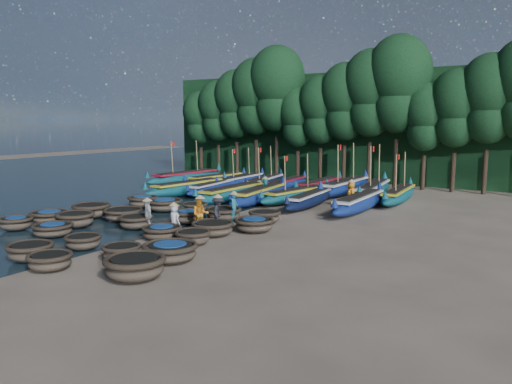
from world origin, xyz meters
The scene contains 61 objects.
ground centered at (0.00, 0.00, 0.00)m, with size 120.00×120.00×0.00m, color gray.
foliage_wall centered at (0.00, 23.50, 5.00)m, with size 40.00×3.00×10.00m, color black.
coracle_2 centered at (-1.13, -9.69, 0.41)m, with size 2.26×2.26×0.72m.
coracle_3 centered at (0.69, -10.08, 0.38)m, with size 1.89×1.89×0.66m.
coracle_4 centered at (4.25, -9.14, 0.48)m, with size 2.25×2.25×0.84m.
coracle_5 centered at (-6.89, -6.69, 0.40)m, with size 2.11×2.11×0.69m.
coracle_6 centered at (-4.04, -6.56, 0.37)m, with size 2.38×2.38×0.65m.
coracle_7 centered at (-0.79, -7.36, 0.37)m, with size 1.80×1.80×0.64m.
coracle_8 centered at (1.95, -7.66, 0.37)m, with size 1.73×1.73×0.65m.
coracle_9 centered at (3.78, -6.77, 0.44)m, with size 2.66×2.66×0.76m.
coracle_10 centered at (-6.97, -4.66, 0.40)m, with size 2.29×2.29×0.69m.
coracle_11 centered at (-4.84, -4.63, 0.47)m, with size 2.45×2.45×0.81m.
coracle_12 centered at (-1.89, -3.13, 0.41)m, with size 1.84×1.84×0.71m.
coracle_13 centered at (0.91, -4.17, 0.39)m, with size 2.31×2.31×0.67m.
coracle_14 centered at (2.79, -4.15, 0.38)m, with size 1.85×1.85×0.67m.
coracle_15 centered at (-6.29, -2.37, 0.47)m, with size 2.65×2.65×0.82m.
coracle_16 centered at (-4.01, -2.05, 0.41)m, with size 2.42×2.42×0.72m.
coracle_17 centered at (-0.52, -0.57, 0.42)m, with size 2.12×2.12×0.73m.
coracle_18 centered at (2.43, -2.20, 0.40)m, with size 2.60×2.60×0.70m.
coracle_19 centered at (3.71, -0.40, 0.40)m, with size 2.06×2.06×0.70m.
coracle_20 centered at (-6.28, 1.75, 0.43)m, with size 2.23×2.23×0.75m.
coracle_21 centered at (-4.11, 1.46, 0.44)m, with size 2.35×2.35×0.75m.
coracle_22 centered at (-2.15, 2.03, 0.36)m, with size 1.80×1.80×0.64m.
coracle_23 centered at (0.70, 1.09, 0.42)m, with size 2.19×2.19×0.74m.
coracle_24 centered at (3.10, 1.64, 0.41)m, with size 1.95×1.95×0.71m.
long_boat_2 centered at (-7.30, 7.53, 0.58)m, with size 2.47×8.53×1.51m.
long_boat_3 centered at (-6.18, 9.04, 0.49)m, with size 2.13×7.21×1.28m.
long_boat_4 centered at (-2.80, 7.07, 0.58)m, with size 1.59×8.69×1.53m.
long_boat_5 centered at (-0.76, 7.36, 0.58)m, with size 2.48×8.66×1.53m.
long_boat_6 centered at (1.24, 8.93, 0.53)m, with size 2.61×7.70×3.32m.
long_boat_7 centered at (2.82, 7.73, 0.51)m, with size 1.92×7.61×1.34m.
long_boat_8 centered at (6.16, 7.97, 0.58)m, with size 1.70×8.61×1.51m.
long_boat_9 centered at (-11.76, 12.50, 0.61)m, with size 2.56×9.03×3.86m.
long_boat_10 centered at (-8.84, 13.13, 0.52)m, with size 2.25×7.71×1.37m.
long_boat_11 centered at (-6.57, 13.64, 0.52)m, with size 1.67×7.76×3.30m.
long_boat_12 centered at (-4.04, 13.34, 0.56)m, with size 2.81×8.14×3.51m.
long_boat_13 centered at (-2.24, 13.85, 0.51)m, with size 1.77×7.54×1.33m.
long_boat_14 centered at (0.61, 13.94, 0.56)m, with size 1.45×8.29×1.46m.
long_boat_15 centered at (2.66, 14.12, 0.62)m, with size 1.65×9.17×3.90m.
long_boat_16 centered at (5.18, 13.31, 0.62)m, with size 2.75×9.09×3.89m.
long_boat_17 centered at (7.24, 12.62, 0.55)m, with size 1.98×8.09×3.45m.
fisherman_0 centered at (0.60, -2.93, 0.83)m, with size 0.85×0.67×1.72m.
fisherman_1 centered at (1.55, 0.92, 0.94)m, with size 0.53×0.69×1.89m.
fisherman_2 centered at (1.35, -1.79, 0.94)m, with size 1.10×1.10×2.00m.
fisherman_3 centered at (1.91, -1.04, 0.93)m, with size 1.16×1.34×1.99m.
fisherman_4 centered at (-1.09, -3.06, 0.88)m, with size 1.03×0.81×1.83m.
fisherman_5 centered at (-1.02, 8.47, 0.85)m, with size 1.02×1.57×1.82m.
fisherman_6 centered at (5.35, 8.61, 0.96)m, with size 0.98×1.05×2.01m.
tree_0 centered at (-16.00, 20.00, 5.97)m, with size 3.68×3.68×8.68m.
tree_1 centered at (-13.70, 20.00, 6.65)m, with size 4.09×4.09×9.65m.
tree_2 centered at (-11.40, 20.00, 7.32)m, with size 4.51×4.51×10.63m.
tree_3 centered at (-9.10, 20.00, 8.00)m, with size 4.92×4.92×11.60m.
tree_4 centered at (-6.80, 20.00, 8.67)m, with size 5.34×5.34×12.58m.
tree_5 centered at (-4.50, 20.00, 5.97)m, with size 3.68×3.68×8.68m.
tree_6 centered at (-2.20, 20.00, 6.65)m, with size 4.09×4.09×9.65m.
tree_7 centered at (0.10, 20.00, 7.32)m, with size 4.51×4.51×10.63m.
tree_8 centered at (2.40, 20.00, 8.00)m, with size 4.92×4.92×11.60m.
tree_9 centered at (4.70, 20.00, 8.67)m, with size 5.34×5.34×12.58m.
tree_10 centered at (7.00, 20.00, 5.97)m, with size 3.68×3.68×8.68m.
tree_11 centered at (9.30, 20.00, 6.65)m, with size 4.09×4.09×9.65m.
tree_12 centered at (11.60, 20.00, 7.32)m, with size 4.51×4.51×10.63m.
Camera 1 is at (17.13, -21.37, 5.67)m, focal length 35.00 mm.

